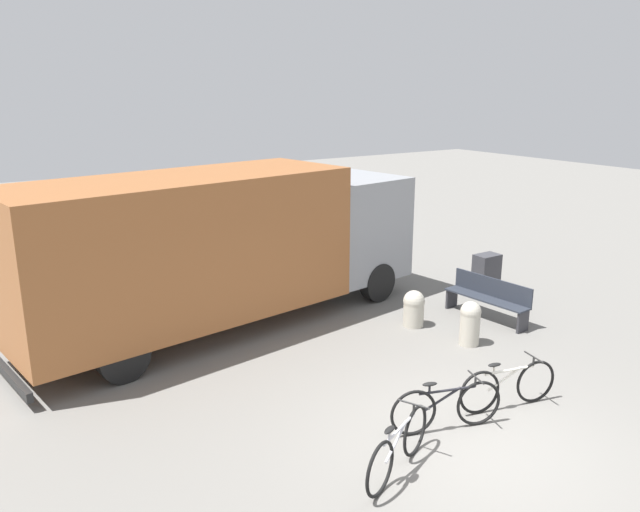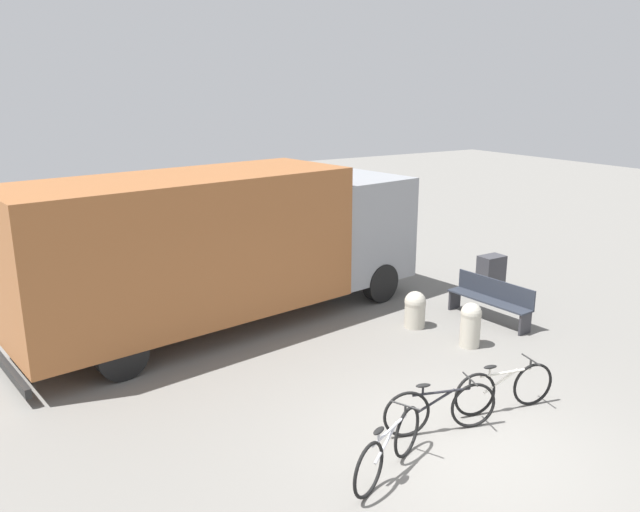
# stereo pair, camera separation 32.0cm
# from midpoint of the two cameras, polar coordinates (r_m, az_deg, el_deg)

# --- Properties ---
(ground_plane) EXTENTS (60.00, 60.00, 0.00)m
(ground_plane) POSITION_cam_midpoint_polar(r_m,az_deg,el_deg) (9.10, 14.13, -16.69)
(ground_plane) COLOR slate
(delivery_truck) EXTENTS (8.93, 3.49, 3.15)m
(delivery_truck) POSITION_cam_midpoint_polar(r_m,az_deg,el_deg) (12.56, -7.92, 1.23)
(delivery_truck) COLOR #99592D
(delivery_truck) RESTS_ON ground
(park_bench) EXTENTS (0.56, 1.95, 0.87)m
(park_bench) POSITION_cam_midpoint_polar(r_m,az_deg,el_deg) (13.53, 16.04, -3.71)
(park_bench) COLOR #282D38
(park_bench) RESTS_ON ground
(bicycle_near) EXTENTS (1.57, 0.76, 0.78)m
(bicycle_near) POSITION_cam_midpoint_polar(r_m,az_deg,el_deg) (8.22, 7.46, -17.07)
(bicycle_near) COLOR black
(bicycle_near) RESTS_ON ground
(bicycle_middle) EXTENTS (1.64, 0.62, 0.78)m
(bicycle_middle) POSITION_cam_midpoint_polar(r_m,az_deg,el_deg) (9.21, 11.94, -13.48)
(bicycle_middle) COLOR black
(bicycle_middle) RESTS_ON ground
(bicycle_far) EXTENTS (1.68, 0.53, 0.78)m
(bicycle_far) POSITION_cam_midpoint_polar(r_m,az_deg,el_deg) (10.00, 17.39, -11.45)
(bicycle_far) COLOR black
(bicycle_far) RESTS_ON ground
(bollard_near_bench) EXTENTS (0.39, 0.39, 0.86)m
(bollard_near_bench) POSITION_cam_midpoint_polar(r_m,az_deg,el_deg) (12.11, 14.35, -5.97)
(bollard_near_bench) COLOR #B2AD9E
(bollard_near_bench) RESTS_ON ground
(bollard_far_bench) EXTENTS (0.44, 0.44, 0.75)m
(bollard_far_bench) POSITION_cam_midpoint_polar(r_m,az_deg,el_deg) (12.84, 9.39, -4.76)
(bollard_far_bench) COLOR #B2AD9E
(bollard_far_bench) RESTS_ON ground
(utility_box) EXTENTS (0.60, 0.40, 0.93)m
(utility_box) POSITION_cam_midpoint_polar(r_m,az_deg,el_deg) (15.23, 15.93, -1.67)
(utility_box) COLOR #38383D
(utility_box) RESTS_ON ground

